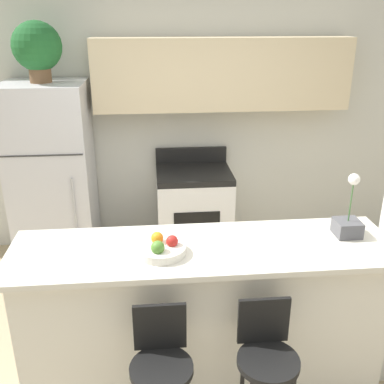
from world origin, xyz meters
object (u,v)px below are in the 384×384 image
at_px(stove_range, 194,212).
at_px(fruit_bowl, 161,248).
at_px(orchid_vase, 348,222).
at_px(potted_plant_on_fridge, 37,48).
at_px(bar_stool_left, 161,368).
at_px(bar_stool_right, 266,361).
at_px(trash_bin, 118,251).
at_px(refrigerator, 53,177).

distance_m(stove_range, fruit_bowl, 2.05).
bearing_deg(orchid_vase, potted_plant_on_fridge, 141.23).
xyz_separation_m(bar_stool_left, fruit_bowl, (0.03, 0.45, 0.47)).
bearing_deg(potted_plant_on_fridge, bar_stool_right, -56.54).
relative_size(bar_stool_left, fruit_bowl, 3.32).
distance_m(stove_range, trash_bin, 0.87).
height_order(refrigerator, bar_stool_left, refrigerator).
relative_size(potted_plant_on_fridge, fruit_bowl, 1.82).
bearing_deg(bar_stool_right, fruit_bowl, 140.25).
xyz_separation_m(orchid_vase, fruit_bowl, (-1.18, -0.13, -0.06)).
bearing_deg(refrigerator, stove_range, 1.48).
distance_m(stove_range, bar_stool_right, 2.37).
distance_m(bar_stool_right, potted_plant_on_fridge, 3.15).
xyz_separation_m(potted_plant_on_fridge, orchid_vase, (2.17, -1.75, -0.94)).
relative_size(refrigerator, trash_bin, 4.75).
height_order(bar_stool_left, fruit_bowl, fruit_bowl).
distance_m(bar_stool_right, fruit_bowl, 0.85).
height_order(refrigerator, orchid_vase, refrigerator).
bearing_deg(stove_range, potted_plant_on_fridge, -178.53).
bearing_deg(potted_plant_on_fridge, stove_range, 1.47).
xyz_separation_m(refrigerator, orchid_vase, (2.17, -1.75, 0.26)).
bearing_deg(trash_bin, bar_stool_right, -65.73).
height_order(bar_stool_left, potted_plant_on_fridge, potted_plant_on_fridge).
relative_size(refrigerator, bar_stool_left, 1.88).
bearing_deg(potted_plant_on_fridge, fruit_bowl, -62.03).
bearing_deg(bar_stool_right, trash_bin, 114.27).
height_order(stove_range, trash_bin, stove_range).
distance_m(stove_range, bar_stool_left, 2.40).
relative_size(refrigerator, bar_stool_right, 1.88).
distance_m(orchid_vase, fruit_bowl, 1.19).
height_order(refrigerator, bar_stool_right, refrigerator).
distance_m(potted_plant_on_fridge, fruit_bowl, 2.34).
bearing_deg(bar_stool_right, bar_stool_left, 180.00).
height_order(orchid_vase, fruit_bowl, orchid_vase).
distance_m(bar_stool_left, orchid_vase, 1.44).
bearing_deg(stove_range, fruit_bowl, -101.19).
relative_size(refrigerator, potted_plant_on_fridge, 3.44).
bearing_deg(orchid_vase, bar_stool_right, -137.74).
bearing_deg(stove_range, bar_stool_right, -86.07).
relative_size(stove_range, potted_plant_on_fridge, 2.04).
bearing_deg(fruit_bowl, refrigerator, 117.97).
height_order(bar_stool_left, bar_stool_right, same).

